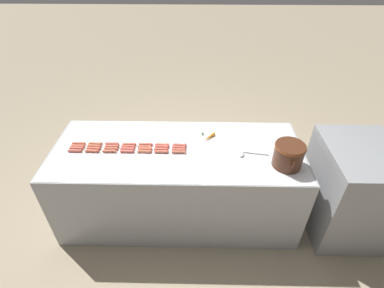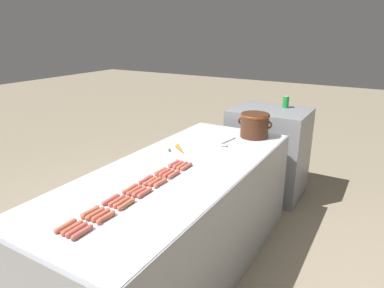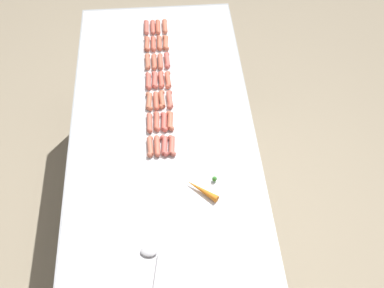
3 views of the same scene
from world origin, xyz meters
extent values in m
plane|color=gray|center=(0.00, 0.00, 0.00)|extent=(20.00, 20.00, 0.00)
cube|color=#9EA0A5|center=(0.00, 0.00, 0.42)|extent=(0.91, 2.28, 0.84)
cube|color=silver|center=(0.00, 0.00, 0.84)|extent=(0.89, 2.23, 0.00)
cube|color=gray|center=(0.12, 1.61, 0.48)|extent=(0.78, 0.63, 0.95)
cylinder|color=#C6674D|center=(-0.05, -0.91, 0.86)|extent=(0.03, 0.10, 0.03)
sphere|color=#C6674D|center=(-0.05, -0.96, 0.86)|extent=(0.03, 0.03, 0.03)
sphere|color=#C6674D|center=(-0.05, -0.86, 0.86)|extent=(0.03, 0.03, 0.03)
cylinder|color=#C6674A|center=(-0.05, -0.76, 0.86)|extent=(0.04, 0.11, 0.03)
sphere|color=#C6674A|center=(-0.04, -0.81, 0.86)|extent=(0.03, 0.03, 0.03)
sphere|color=#C6674A|center=(-0.05, -0.70, 0.86)|extent=(0.03, 0.03, 0.03)
cylinder|color=#CB5B51|center=(-0.05, -0.60, 0.86)|extent=(0.03, 0.10, 0.03)
sphere|color=#CB5B51|center=(-0.05, -0.65, 0.86)|extent=(0.03, 0.03, 0.03)
sphere|color=#CB5B51|center=(-0.04, -0.55, 0.86)|extent=(0.03, 0.03, 0.03)
cylinder|color=#CD614A|center=(-0.04, -0.44, 0.86)|extent=(0.03, 0.11, 0.03)
sphere|color=#CD614A|center=(-0.05, -0.49, 0.86)|extent=(0.03, 0.03, 0.03)
sphere|color=#CD614A|center=(-0.04, -0.39, 0.86)|extent=(0.03, 0.03, 0.03)
cylinder|color=#C3604F|center=(-0.05, -0.29, 0.86)|extent=(0.03, 0.11, 0.03)
sphere|color=#C3604F|center=(-0.05, -0.34, 0.86)|extent=(0.03, 0.03, 0.03)
sphere|color=#C3604F|center=(-0.04, -0.24, 0.86)|extent=(0.03, 0.03, 0.03)
cylinder|color=#C2644A|center=(-0.04, -0.14, 0.86)|extent=(0.03, 0.11, 0.03)
sphere|color=#C2644A|center=(-0.04, -0.19, 0.86)|extent=(0.03, 0.03, 0.03)
sphere|color=#C2644A|center=(-0.05, -0.09, 0.86)|extent=(0.03, 0.03, 0.03)
cylinder|color=#C26151|center=(-0.04, 0.02, 0.86)|extent=(0.04, 0.11, 0.03)
sphere|color=#C26151|center=(-0.04, -0.03, 0.86)|extent=(0.03, 0.03, 0.03)
sphere|color=#C26151|center=(-0.05, 0.07, 0.86)|extent=(0.03, 0.03, 0.03)
cylinder|color=#C96047|center=(-0.01, -0.91, 0.86)|extent=(0.03, 0.10, 0.03)
sphere|color=#C96047|center=(-0.01, -0.96, 0.86)|extent=(0.03, 0.03, 0.03)
sphere|color=#C96047|center=(-0.01, -0.86, 0.86)|extent=(0.03, 0.03, 0.03)
cylinder|color=#C06248|center=(-0.01, -0.76, 0.86)|extent=(0.03, 0.10, 0.03)
sphere|color=#C06248|center=(-0.01, -0.81, 0.86)|extent=(0.03, 0.03, 0.03)
sphere|color=#C06248|center=(-0.01, -0.71, 0.86)|extent=(0.03, 0.03, 0.03)
cylinder|color=#C5614A|center=(-0.01, -0.59, 0.86)|extent=(0.03, 0.10, 0.03)
sphere|color=#C5614A|center=(-0.01, -0.65, 0.86)|extent=(0.03, 0.03, 0.03)
sphere|color=#C5614A|center=(-0.01, -0.54, 0.86)|extent=(0.03, 0.03, 0.03)
cylinder|color=#C75A49|center=(-0.01, -0.45, 0.86)|extent=(0.03, 0.10, 0.03)
sphere|color=#C75A49|center=(-0.01, -0.50, 0.86)|extent=(0.03, 0.03, 0.03)
sphere|color=#C75A49|center=(-0.01, -0.39, 0.86)|extent=(0.03, 0.03, 0.03)
cylinder|color=#BF6449|center=(-0.01, -0.30, 0.86)|extent=(0.03, 0.11, 0.03)
sphere|color=#BF6449|center=(-0.01, -0.35, 0.86)|extent=(0.03, 0.03, 0.03)
sphere|color=#BF6449|center=(0.00, -0.24, 0.86)|extent=(0.03, 0.03, 0.03)
cylinder|color=#CD594D|center=(-0.01, -0.14, 0.86)|extent=(0.03, 0.11, 0.03)
sphere|color=#CD594D|center=(-0.01, -0.19, 0.86)|extent=(0.03, 0.03, 0.03)
sphere|color=#CD594D|center=(-0.01, -0.09, 0.86)|extent=(0.03, 0.03, 0.03)
cylinder|color=#C65A50|center=(-0.01, 0.02, 0.86)|extent=(0.03, 0.11, 0.03)
sphere|color=#C65A50|center=(0.00, -0.04, 0.86)|extent=(0.03, 0.03, 0.03)
sphere|color=#C65A50|center=(-0.01, 0.07, 0.86)|extent=(0.03, 0.03, 0.03)
cylinder|color=#C55D4D|center=(0.03, -0.91, 0.86)|extent=(0.03, 0.10, 0.03)
sphere|color=#C55D4D|center=(0.02, -0.96, 0.86)|extent=(0.03, 0.03, 0.03)
sphere|color=#C55D4D|center=(0.03, -0.86, 0.86)|extent=(0.03, 0.03, 0.03)
cylinder|color=#C95B48|center=(0.03, -0.75, 0.86)|extent=(0.03, 0.10, 0.03)
sphere|color=#C95B48|center=(0.03, -0.80, 0.86)|extent=(0.03, 0.03, 0.03)
sphere|color=#C95B48|center=(0.02, -0.70, 0.86)|extent=(0.03, 0.03, 0.03)
cylinder|color=#C16049|center=(0.03, -0.59, 0.86)|extent=(0.03, 0.10, 0.03)
sphere|color=#C16049|center=(0.02, -0.65, 0.86)|extent=(0.03, 0.03, 0.03)
sphere|color=#C16049|center=(0.03, -0.54, 0.86)|extent=(0.03, 0.03, 0.03)
cylinder|color=#CE5D50|center=(0.03, -0.45, 0.86)|extent=(0.03, 0.11, 0.03)
sphere|color=#CE5D50|center=(0.03, -0.50, 0.86)|extent=(0.03, 0.03, 0.03)
sphere|color=#CE5D50|center=(0.02, -0.39, 0.86)|extent=(0.03, 0.03, 0.03)
cylinder|color=#C95F49|center=(0.02, -0.29, 0.86)|extent=(0.03, 0.10, 0.03)
sphere|color=#C95F49|center=(0.02, -0.34, 0.86)|extent=(0.03, 0.03, 0.03)
sphere|color=#C95F49|center=(0.02, -0.24, 0.86)|extent=(0.03, 0.03, 0.03)
cylinder|color=#C75D4A|center=(0.03, -0.14, 0.86)|extent=(0.03, 0.10, 0.03)
sphere|color=#C75D4A|center=(0.03, -0.20, 0.86)|extent=(0.03, 0.03, 0.03)
sphere|color=#C75D4A|center=(0.02, -0.09, 0.86)|extent=(0.03, 0.03, 0.03)
cylinder|color=#CD644E|center=(0.03, 0.02, 0.86)|extent=(0.03, 0.10, 0.03)
sphere|color=#CD644E|center=(0.03, -0.04, 0.86)|extent=(0.03, 0.03, 0.03)
sphere|color=#CD644E|center=(0.03, 0.07, 0.86)|extent=(0.03, 0.03, 0.03)
cylinder|color=#C15B4D|center=(0.06, -0.91, 0.86)|extent=(0.03, 0.10, 0.03)
sphere|color=#C15B4D|center=(0.06, -0.96, 0.86)|extent=(0.03, 0.03, 0.03)
sphere|color=#C15B4D|center=(0.06, -0.86, 0.86)|extent=(0.03, 0.03, 0.03)
cylinder|color=#CA6048|center=(0.06, -0.76, 0.86)|extent=(0.03, 0.11, 0.03)
sphere|color=#CA6048|center=(0.07, -0.81, 0.86)|extent=(0.03, 0.03, 0.03)
sphere|color=#CA6048|center=(0.06, -0.70, 0.86)|extent=(0.03, 0.03, 0.03)
cylinder|color=#C1654B|center=(0.06, -0.60, 0.86)|extent=(0.03, 0.10, 0.03)
sphere|color=#C1654B|center=(0.06, -0.65, 0.86)|extent=(0.03, 0.03, 0.03)
sphere|color=#C1654B|center=(0.06, -0.55, 0.86)|extent=(0.03, 0.03, 0.03)
cylinder|color=#CE5B4C|center=(0.06, -0.44, 0.86)|extent=(0.03, 0.10, 0.03)
sphere|color=#CE5B4C|center=(0.06, -0.49, 0.86)|extent=(0.03, 0.03, 0.03)
sphere|color=#CE5B4C|center=(0.06, -0.39, 0.86)|extent=(0.03, 0.03, 0.03)
cylinder|color=#C4684B|center=(0.06, -0.29, 0.86)|extent=(0.03, 0.11, 0.03)
sphere|color=#C4684B|center=(0.06, -0.34, 0.86)|extent=(0.03, 0.03, 0.03)
sphere|color=#C4684B|center=(0.06, -0.24, 0.86)|extent=(0.03, 0.03, 0.03)
cylinder|color=#C8604D|center=(0.06, -0.14, 0.86)|extent=(0.03, 0.10, 0.03)
sphere|color=#C8604D|center=(0.06, -0.19, 0.86)|extent=(0.03, 0.03, 0.03)
sphere|color=#C8604D|center=(0.06, -0.08, 0.86)|extent=(0.03, 0.03, 0.03)
cylinder|color=#C2684F|center=(0.06, 0.02, 0.86)|extent=(0.03, 0.10, 0.03)
sphere|color=#C2684F|center=(0.06, -0.03, 0.86)|extent=(0.03, 0.03, 0.03)
sphere|color=#C2684F|center=(0.06, 0.07, 0.86)|extent=(0.03, 0.03, 0.03)
cylinder|color=#472616|center=(0.20, 0.93, 0.95)|extent=(0.24, 0.24, 0.21)
torus|color=brown|center=(0.20, 0.93, 1.04)|extent=(0.25, 0.25, 0.03)
torus|color=#472616|center=(0.08, 0.93, 0.97)|extent=(0.07, 0.02, 0.07)
torus|color=#472616|center=(0.32, 0.93, 0.97)|extent=(0.07, 0.02, 0.07)
cylinder|color=#B7B7BC|center=(0.06, 0.70, 0.85)|extent=(0.05, 0.22, 0.01)
ellipsoid|color=#B7B7BC|center=(0.08, 0.57, 0.86)|extent=(0.08, 0.06, 0.02)
cone|color=orange|center=(-0.16, 0.29, 0.86)|extent=(0.15, 0.14, 0.03)
sphere|color=#387F2D|center=(-0.22, 0.23, 0.86)|extent=(0.02, 0.02, 0.02)
camera|label=1|loc=(2.06, 0.18, 2.47)|focal=27.10mm
camera|label=2|loc=(1.20, -1.83, 1.75)|focal=32.14mm
camera|label=3|loc=(-0.02, 1.58, 2.72)|focal=47.61mm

